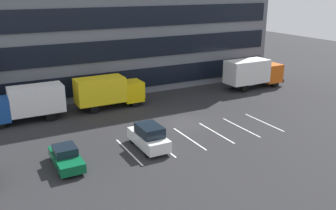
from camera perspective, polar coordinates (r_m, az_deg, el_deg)
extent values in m
plane|color=#262628|center=(35.17, 2.34, -2.85)|extent=(120.00, 120.00, 0.00)
cube|color=slate|center=(49.35, -8.46, 13.73)|extent=(39.68, 13.78, 18.00)
cube|color=black|center=(44.03, -4.93, 4.09)|extent=(38.09, 0.16, 2.30)
cube|color=black|center=(43.31, -5.06, 8.72)|extent=(38.09, 0.16, 2.30)
cube|color=black|center=(42.88, -5.19, 13.47)|extent=(38.09, 0.16, 2.30)
cube|color=silver|center=(29.47, -6.12, -7.22)|extent=(0.14, 5.40, 0.01)
cube|color=silver|center=(30.51, -1.22, -6.20)|extent=(0.14, 5.40, 0.01)
cube|color=silver|center=(31.76, 3.30, -5.22)|extent=(0.14, 5.40, 0.01)
cube|color=silver|center=(33.20, 7.45, -4.28)|extent=(0.14, 5.40, 0.01)
cube|color=silver|center=(34.81, 11.22, -3.41)|extent=(0.14, 5.40, 0.01)
cube|color=silver|center=(36.57, 14.64, -2.61)|extent=(0.14, 5.40, 0.01)
cube|color=yellow|center=(40.49, -5.63, 2.22)|extent=(2.14, 2.34, 2.14)
cube|color=black|center=(40.77, -4.28, 2.99)|extent=(0.06, 1.97, 0.94)
cube|color=yellow|center=(39.17, -10.53, 2.27)|extent=(5.07, 2.44, 2.63)
cube|color=black|center=(41.16, -4.15, 1.18)|extent=(0.19, 2.34, 0.39)
cylinder|color=black|center=(41.68, -6.12, 1.12)|extent=(0.97, 0.29, 0.97)
cylinder|color=black|center=(39.90, -5.03, 0.39)|extent=(0.97, 0.29, 0.97)
cylinder|color=black|center=(40.27, -12.21, 0.21)|extent=(0.97, 0.29, 0.97)
cylinder|color=black|center=(38.43, -11.36, -0.60)|extent=(0.97, 0.29, 0.97)
cube|color=#D85914|center=(50.13, 15.56, 4.87)|extent=(2.33, 2.54, 2.33)
cube|color=black|center=(50.81, 16.55, 5.49)|extent=(0.06, 2.13, 1.02)
cube|color=white|center=(47.43, 12.15, 5.13)|extent=(5.51, 2.65, 2.86)
cube|color=black|center=(51.18, 16.47, 3.89)|extent=(0.21, 2.54, 0.42)
cylinder|color=black|center=(51.16, 14.62, 3.86)|extent=(1.06, 0.32, 1.06)
cylinder|color=black|center=(49.63, 16.31, 3.29)|extent=(1.06, 0.32, 1.06)
cylinder|color=black|center=(47.97, 10.17, 3.24)|extent=(1.06, 0.32, 1.06)
cylinder|color=black|center=(46.34, 11.83, 2.62)|extent=(1.06, 0.32, 1.06)
cube|color=white|center=(37.67, -19.74, 0.85)|extent=(5.04, 2.42, 2.62)
cylinder|color=black|center=(37.34, -17.72, -1.67)|extent=(0.97, 0.29, 0.97)
cylinder|color=black|center=(39.21, -18.28, -0.80)|extent=(0.97, 0.29, 0.97)
cube|color=white|center=(29.74, -3.04, -5.36)|extent=(1.89, 4.45, 0.92)
cube|color=black|center=(29.21, -2.88, -3.94)|extent=(1.66, 2.45, 0.82)
cylinder|color=black|center=(30.79, -5.56, -5.39)|extent=(0.21, 0.66, 0.66)
cylinder|color=black|center=(31.40, -2.77, -4.84)|extent=(0.21, 0.66, 0.66)
cylinder|color=black|center=(28.41, -3.31, -7.42)|extent=(0.21, 0.66, 0.66)
cylinder|color=black|center=(29.07, -0.33, -6.77)|extent=(0.21, 0.66, 0.66)
cube|color=#0C5933|center=(27.81, -15.50, -8.11)|extent=(1.76, 4.20, 0.68)
cube|color=black|center=(27.73, -15.71, -6.76)|extent=(1.55, 1.76, 0.59)
cylinder|color=black|center=(26.90, -13.19, -9.52)|extent=(0.21, 0.59, 0.59)
cylinder|color=black|center=(26.62, -16.39, -10.10)|extent=(0.21, 0.59, 0.59)
cylinder|color=black|center=(29.26, -14.61, -7.30)|extent=(0.21, 0.59, 0.59)
cylinder|color=black|center=(29.01, -17.54, -7.80)|extent=(0.21, 0.59, 0.59)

